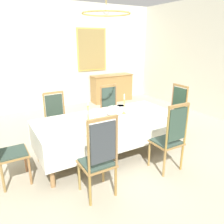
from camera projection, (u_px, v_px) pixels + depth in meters
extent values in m
cube|color=#AEA690|center=(105.00, 154.00, 4.16)|extent=(7.05, 6.80, 0.04)
cube|color=silver|center=(49.00, 57.00, 6.47)|extent=(7.05, 0.08, 3.11)
cylinder|color=#A67A4B|center=(51.00, 165.00, 3.10)|extent=(0.07, 0.07, 0.71)
cylinder|color=olive|center=(170.00, 133.00, 4.18)|extent=(0.07, 0.07, 0.71)
cylinder|color=#A17643|center=(38.00, 143.00, 3.78)|extent=(0.07, 0.07, 0.71)
cylinder|color=#997143|center=(143.00, 119.00, 4.86)|extent=(0.07, 0.07, 0.71)
cube|color=#A17C47|center=(107.00, 121.00, 3.88)|extent=(2.35, 0.91, 0.08)
cube|color=#A37942|center=(107.00, 118.00, 3.86)|extent=(2.47, 1.03, 0.03)
cube|color=white|center=(107.00, 117.00, 3.86)|extent=(2.49, 1.05, 0.00)
cube|color=white|center=(123.00, 140.00, 3.50)|extent=(2.49, 0.00, 0.45)
cube|color=white|center=(94.00, 120.00, 4.35)|extent=(2.49, 0.00, 0.45)
cube|color=white|center=(36.00, 145.00, 3.34)|extent=(0.00, 1.05, 0.45)
cube|color=white|center=(160.00, 117.00, 4.52)|extent=(0.00, 1.05, 0.45)
cylinder|color=olive|center=(79.00, 176.00, 3.07)|extent=(0.04, 0.04, 0.45)
cylinder|color=#A57F44|center=(103.00, 168.00, 3.26)|extent=(0.04, 0.04, 0.45)
cylinder|color=olive|center=(90.00, 191.00, 2.78)|extent=(0.04, 0.04, 0.45)
cylinder|color=olive|center=(116.00, 181.00, 2.96)|extent=(0.04, 0.04, 0.45)
cube|color=#A37942|center=(97.00, 164.00, 2.94)|extent=(0.44, 0.42, 0.03)
cube|color=#34483D|center=(97.00, 162.00, 2.93)|extent=(0.40, 0.38, 0.02)
cylinder|color=olive|center=(88.00, 149.00, 2.58)|extent=(0.03, 0.03, 0.69)
cylinder|color=#997448|center=(117.00, 142.00, 2.77)|extent=(0.03, 0.03, 0.69)
cube|color=#3B4144|center=(103.00, 143.00, 2.66)|extent=(0.34, 0.02, 0.52)
cube|color=#A37942|center=(103.00, 119.00, 2.56)|extent=(0.40, 0.04, 0.04)
cylinder|color=#A4823F|center=(71.00, 136.00, 4.36)|extent=(0.04, 0.04, 0.45)
cylinder|color=#A4724C|center=(52.00, 140.00, 4.18)|extent=(0.04, 0.04, 0.45)
cylinder|color=#A5813A|center=(65.00, 129.00, 4.66)|extent=(0.04, 0.04, 0.45)
cylinder|color=#A97040|center=(47.00, 133.00, 4.47)|extent=(0.04, 0.04, 0.45)
cube|color=#A37942|center=(58.00, 123.00, 4.34)|extent=(0.44, 0.42, 0.03)
cube|color=#34483D|center=(58.00, 122.00, 4.33)|extent=(0.40, 0.38, 0.02)
cylinder|color=#AA7942|center=(64.00, 105.00, 4.50)|extent=(0.03, 0.03, 0.57)
cylinder|color=#9C7F43|center=(44.00, 108.00, 4.31)|extent=(0.03, 0.03, 0.57)
cube|color=#324437|center=(54.00, 105.00, 4.39)|extent=(0.34, 0.02, 0.43)
cube|color=#A37942|center=(53.00, 93.00, 4.31)|extent=(0.40, 0.04, 0.04)
cylinder|color=#A48145|center=(149.00, 154.00, 3.67)|extent=(0.04, 0.04, 0.45)
cylinder|color=#A0773C|center=(166.00, 148.00, 3.86)|extent=(0.04, 0.04, 0.45)
cylinder|color=#A78347|center=(164.00, 164.00, 3.38)|extent=(0.04, 0.04, 0.45)
cylinder|color=#AA8239|center=(182.00, 157.00, 3.56)|extent=(0.04, 0.04, 0.45)
cube|color=#A37942|center=(166.00, 143.00, 3.54)|extent=(0.44, 0.42, 0.03)
cube|color=#34483D|center=(166.00, 141.00, 3.53)|extent=(0.40, 0.38, 0.02)
cylinder|color=olive|center=(167.00, 129.00, 3.18)|extent=(0.03, 0.03, 0.66)
cylinder|color=#A78038|center=(186.00, 124.00, 3.37)|extent=(0.03, 0.03, 0.66)
cube|color=#344B3D|center=(177.00, 125.00, 3.27)|extent=(0.34, 0.02, 0.50)
cube|color=#A37942|center=(179.00, 106.00, 3.17)|extent=(0.40, 0.04, 0.04)
cylinder|color=#9E7F45|center=(124.00, 124.00, 4.96)|extent=(0.04, 0.04, 0.45)
cylinder|color=#AB7146|center=(109.00, 127.00, 4.78)|extent=(0.04, 0.04, 0.45)
cylinder|color=olive|center=(116.00, 119.00, 5.26)|extent=(0.04, 0.04, 0.45)
cylinder|color=#A5784B|center=(102.00, 122.00, 5.07)|extent=(0.04, 0.04, 0.45)
cube|color=#A37942|center=(113.00, 113.00, 4.94)|extent=(0.44, 0.42, 0.03)
cube|color=#34483D|center=(113.00, 112.00, 4.93)|extent=(0.40, 0.38, 0.02)
cylinder|color=#9A7149|center=(116.00, 97.00, 5.09)|extent=(0.03, 0.03, 0.58)
cylinder|color=#A47043|center=(101.00, 99.00, 4.91)|extent=(0.03, 0.03, 0.58)
cube|color=#394F45|center=(109.00, 97.00, 4.99)|extent=(0.34, 0.02, 0.44)
cube|color=#A37942|center=(109.00, 86.00, 4.91)|extent=(0.40, 0.04, 0.04)
cylinder|color=#AC6F46|center=(25.00, 159.00, 3.51)|extent=(0.04, 0.04, 0.45)
cylinder|color=#9D6F40|center=(30.00, 171.00, 3.20)|extent=(0.04, 0.04, 0.45)
cylinder|color=#A96F4B|center=(0.00, 165.00, 3.34)|extent=(0.04, 0.04, 0.45)
cylinder|color=#9B7B45|center=(3.00, 178.00, 3.03)|extent=(0.04, 0.04, 0.45)
cube|color=#A37942|center=(13.00, 154.00, 3.19)|extent=(0.42, 0.44, 0.03)
cube|color=#34483D|center=(12.00, 152.00, 3.18)|extent=(0.38, 0.40, 0.02)
cylinder|color=olive|center=(171.00, 132.00, 4.53)|extent=(0.04, 0.04, 0.45)
cylinder|color=#9F7E4C|center=(158.00, 126.00, 4.84)|extent=(0.04, 0.04, 0.45)
cylinder|color=#A17B43|center=(183.00, 129.00, 4.70)|extent=(0.04, 0.04, 0.45)
cylinder|color=#A98043|center=(170.00, 123.00, 5.01)|extent=(0.04, 0.04, 0.45)
cube|color=#A37942|center=(171.00, 117.00, 4.70)|extent=(0.42, 0.44, 0.03)
cube|color=#34483D|center=(171.00, 116.00, 4.69)|extent=(0.38, 0.40, 0.02)
cylinder|color=#A6773A|center=(186.00, 103.00, 4.52)|extent=(0.03, 0.03, 0.65)
cylinder|color=#A06F49|center=(173.00, 99.00, 4.84)|extent=(0.03, 0.03, 0.65)
cube|color=#2F4D3A|center=(179.00, 99.00, 4.67)|extent=(0.02, 0.34, 0.49)
cube|color=#A37942|center=(181.00, 86.00, 4.58)|extent=(0.04, 0.40, 0.04)
cylinder|color=silver|center=(114.00, 115.00, 3.92)|extent=(0.14, 0.14, 0.02)
ellipsoid|color=silver|center=(114.00, 112.00, 3.90)|extent=(0.25, 0.25, 0.11)
ellipsoid|color=white|center=(114.00, 108.00, 3.87)|extent=(0.23, 0.23, 0.09)
sphere|color=#4F6E55|center=(114.00, 106.00, 3.86)|extent=(0.03, 0.03, 0.03)
cylinder|color=gold|center=(88.00, 120.00, 3.68)|extent=(0.07, 0.07, 0.02)
cylinder|color=gold|center=(88.00, 113.00, 3.64)|extent=(0.02, 0.02, 0.24)
cone|color=gold|center=(88.00, 106.00, 3.60)|extent=(0.04, 0.04, 0.02)
cylinder|color=silver|center=(88.00, 102.00, 3.58)|extent=(0.02, 0.02, 0.10)
cylinder|color=gold|center=(124.00, 113.00, 4.02)|extent=(0.07, 0.07, 0.02)
cylinder|color=gold|center=(124.00, 107.00, 3.98)|extent=(0.02, 0.02, 0.24)
cone|color=gold|center=(124.00, 100.00, 3.94)|extent=(0.04, 0.04, 0.02)
cylinder|color=silver|center=(124.00, 97.00, 3.92)|extent=(0.02, 0.02, 0.10)
cylinder|color=silver|center=(121.00, 106.00, 4.42)|extent=(0.18, 0.18, 0.03)
cylinder|color=silver|center=(121.00, 106.00, 4.42)|extent=(0.15, 0.15, 0.02)
torus|color=#4F6E55|center=(121.00, 106.00, 4.42)|extent=(0.17, 0.17, 0.01)
cylinder|color=silver|center=(130.00, 105.00, 4.55)|extent=(0.14, 0.14, 0.03)
cylinder|color=silver|center=(130.00, 104.00, 4.55)|extent=(0.12, 0.12, 0.02)
torus|color=#4F6E55|center=(130.00, 104.00, 4.55)|extent=(0.14, 0.14, 0.01)
cylinder|color=silver|center=(57.00, 119.00, 3.75)|extent=(0.14, 0.14, 0.03)
cylinder|color=white|center=(57.00, 118.00, 3.75)|extent=(0.12, 0.12, 0.02)
torus|color=#4F6E55|center=(57.00, 118.00, 3.75)|extent=(0.14, 0.14, 0.01)
cylinder|color=silver|center=(96.00, 110.00, 4.16)|extent=(0.16, 0.16, 0.04)
cylinder|color=white|center=(96.00, 110.00, 4.16)|extent=(0.14, 0.14, 0.03)
torus|color=#4F6E55|center=(96.00, 110.00, 4.16)|extent=(0.16, 0.16, 0.01)
cube|color=gold|center=(126.00, 106.00, 4.45)|extent=(0.03, 0.14, 0.00)
ellipsoid|color=gold|center=(125.00, 105.00, 4.52)|extent=(0.03, 0.05, 0.01)
cube|color=gold|center=(134.00, 105.00, 4.57)|extent=(0.05, 0.14, 0.00)
ellipsoid|color=gold|center=(133.00, 104.00, 4.65)|extent=(0.03, 0.05, 0.01)
cube|color=#A37942|center=(112.00, 88.00, 7.50)|extent=(1.40, 0.44, 0.88)
cube|color=#A07341|center=(112.00, 75.00, 7.36)|extent=(1.44, 0.48, 0.02)
cube|color=#976C43|center=(117.00, 86.00, 7.85)|extent=(0.59, 0.01, 0.70)
cube|color=#A67141|center=(100.00, 88.00, 7.52)|extent=(0.59, 0.01, 0.70)
cube|color=#D1B251|center=(92.00, 50.00, 7.02)|extent=(1.00, 0.04, 1.31)
cube|color=#9F854C|center=(92.00, 50.00, 7.00)|extent=(0.92, 0.01, 1.23)
sphere|color=white|center=(106.00, 11.00, 3.31)|extent=(0.12, 0.12, 0.12)
torus|color=gold|center=(106.00, 14.00, 3.32)|extent=(0.75, 0.75, 0.02)
cylinder|color=silver|center=(126.00, 12.00, 3.48)|extent=(0.04, 0.04, 0.06)
cylinder|color=silver|center=(107.00, 13.00, 3.66)|extent=(0.04, 0.04, 0.06)
cylinder|color=silver|center=(87.00, 12.00, 3.48)|extent=(0.04, 0.04, 0.06)
cylinder|color=silver|center=(84.00, 9.00, 3.14)|extent=(0.04, 0.04, 0.06)
cylinder|color=silver|center=(106.00, 7.00, 2.97)|extent=(0.04, 0.04, 0.06)
cylinder|color=silver|center=(128.00, 9.00, 3.14)|extent=(0.04, 0.04, 0.06)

